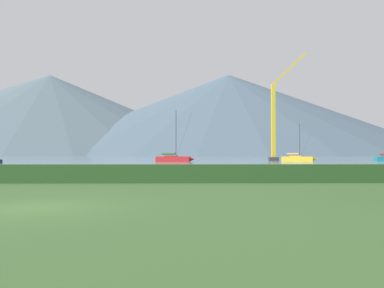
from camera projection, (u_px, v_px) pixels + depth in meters
ground_plane at (36, 208)px, 13.13m from camera, size 1000.00×1000.00×0.00m
harbor_water at (172, 157)px, 150.07m from camera, size 320.00×246.00×0.00m
hedge_line at (104, 174)px, 24.13m from camera, size 80.00×1.20×1.10m
sailboat_slip_1 at (298, 158)px, 81.15m from camera, size 7.21×3.86×7.66m
sailboat_slip_3 at (174, 159)px, 76.72m from camera, size 7.63×3.15×9.90m
dock_crane at (275, 124)px, 85.78m from camera, size 8.39×2.00×23.52m
distant_hill_west_ridge at (92, 128)px, 426.54m from camera, size 345.65×345.65×56.18m
distant_hill_central_peak at (229, 115)px, 331.42m from camera, size 320.30×320.30×66.28m
distant_hill_east_ridge at (50, 115)px, 338.18m from camera, size 320.56×320.56×67.36m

